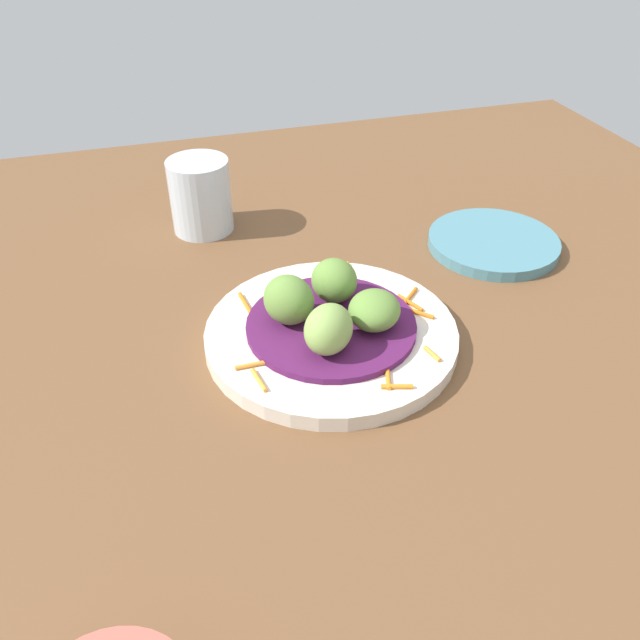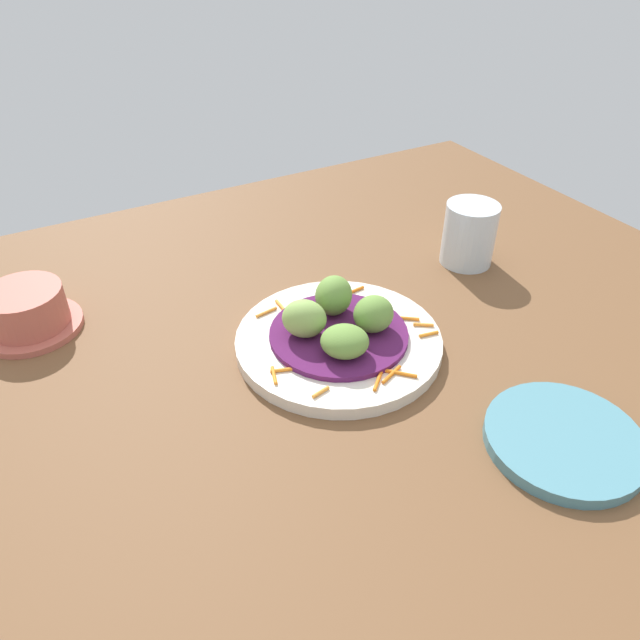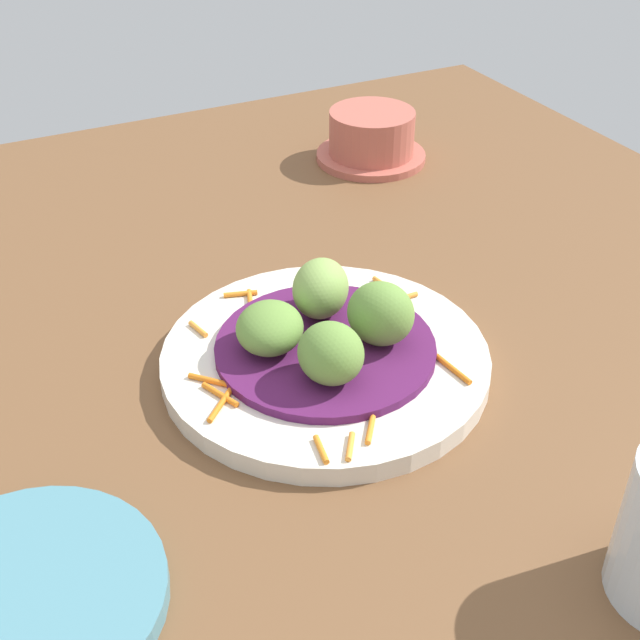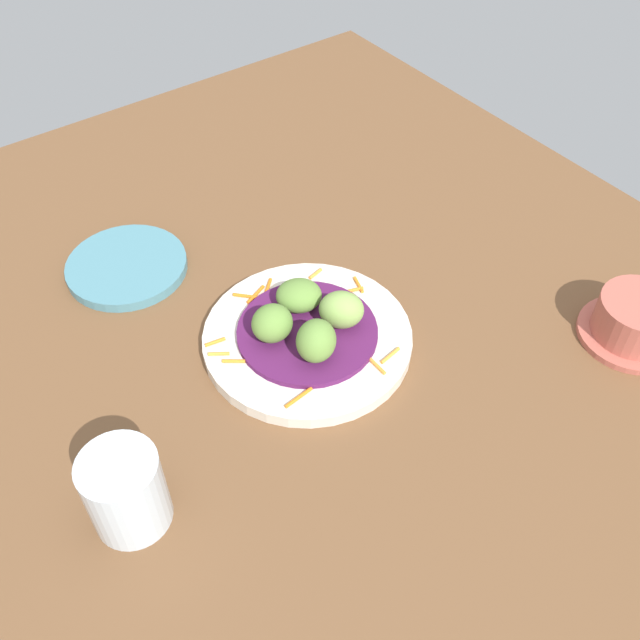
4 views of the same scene
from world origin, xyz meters
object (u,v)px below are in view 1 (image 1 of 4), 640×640
object	(u,v)px
water_glass	(201,196)
guac_scoop_right	(374,310)
guac_scoop_back	(334,280)
main_plate	(331,335)
guac_scoop_center	(328,329)
side_plate_small	(493,243)
guac_scoop_left	(289,300)

from	to	relation	value
water_glass	guac_scoop_right	bearing A→B (deg)	113.41
guac_scoop_back	water_glass	distance (cm)	24.31
main_plate	guac_scoop_back	xyz separation A→B (cm)	(-1.46, -3.70, 3.60)
guac_scoop_center	side_plate_small	bearing A→B (deg)	-149.04
guac_scoop_center	side_plate_small	world-z (taller)	guac_scoop_center
main_plate	guac_scoop_back	world-z (taller)	guac_scoop_back
guac_scoop_left	guac_scoop_back	size ratio (longest dim) A/B	1.03
side_plate_small	guac_scoop_back	bearing A→B (deg)	19.06
guac_scoop_left	guac_scoop_right	xyz separation A→B (cm)	(-7.41, 2.92, -0.73)
guac_scoop_center	water_glass	xyz separation A→B (cm)	(6.73, -29.72, -0.06)
side_plate_small	guac_scoop_right	bearing A→B (deg)	32.73
main_plate	guac_scoop_center	distance (cm)	5.43
guac_scoop_center	guac_scoop_right	size ratio (longest dim) A/B	0.96
guac_scoop_back	side_plate_small	world-z (taller)	guac_scoop_back
guac_scoop_left	guac_scoop_right	bearing A→B (deg)	158.47
guac_scoop_right	side_plate_small	distance (cm)	23.98
main_plate	guac_scoop_right	size ratio (longest dim) A/B	4.51
guac_scoop_back	water_glass	xyz separation A→B (cm)	(9.65, -22.31, 0.03)
guac_scoop_back	guac_scoop_right	bearing A→B (deg)	113.47
main_plate	guac_scoop_center	world-z (taller)	guac_scoop_center
guac_scoop_center	guac_scoop_right	distance (cm)	5.66
guac_scoop_back	side_plate_small	xyz separation A→B (cm)	(-22.23, -7.68, -3.73)
guac_scoop_center	water_glass	world-z (taller)	water_glass
guac_scoop_left	guac_scoop_back	world-z (taller)	guac_scoop_left
main_plate	guac_scoop_left	distance (cm)	5.54
side_plate_small	water_glass	world-z (taller)	water_glass
main_plate	guac_scoop_right	world-z (taller)	guac_scoop_right
guac_scoop_right	water_glass	bearing A→B (deg)	-66.59
main_plate	guac_scoop_right	bearing A→B (deg)	158.47
guac_scoop_back	water_glass	bearing A→B (deg)	-66.60
water_glass	guac_scoop_left	bearing A→B (deg)	100.36
guac_scoop_left	guac_scoop_center	distance (cm)	5.63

